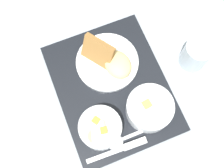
{
  "coord_description": "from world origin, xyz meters",
  "views": [
    {
      "loc": [
        -0.22,
        0.07,
        0.78
      ],
      "look_at": [
        0.0,
        0.0,
        0.04
      ],
      "focal_mm": 45.0,
      "sensor_mm": 36.0,
      "label": 1
    }
  ],
  "objects_px": {
    "bowl_soup": "(150,108)",
    "knife": "(130,146)",
    "glass_water": "(195,55)",
    "plate_main": "(108,61)",
    "spoon": "(123,139)",
    "bowl_salad": "(100,128)"
  },
  "relations": [
    {
      "from": "bowl_soup",
      "to": "knife",
      "type": "distance_m",
      "value": 0.11
    },
    {
      "from": "bowl_soup",
      "to": "glass_water",
      "type": "distance_m",
      "value": 0.21
    },
    {
      "from": "knife",
      "to": "glass_water",
      "type": "relative_size",
      "value": 1.79
    },
    {
      "from": "glass_water",
      "to": "plate_main",
      "type": "bearing_deg",
      "value": 75.39
    },
    {
      "from": "bowl_soup",
      "to": "plate_main",
      "type": "relative_size",
      "value": 0.69
    },
    {
      "from": "plate_main",
      "to": "spoon",
      "type": "xyz_separation_m",
      "value": [
        -0.22,
        0.03,
        -0.01
      ]
    },
    {
      "from": "spoon",
      "to": "bowl_salad",
      "type": "bearing_deg",
      "value": -44.99
    },
    {
      "from": "bowl_salad",
      "to": "knife",
      "type": "height_order",
      "value": "bowl_salad"
    },
    {
      "from": "knife",
      "to": "spoon",
      "type": "relative_size",
      "value": 1.04
    },
    {
      "from": "bowl_salad",
      "to": "spoon",
      "type": "distance_m",
      "value": 0.07
    },
    {
      "from": "bowl_salad",
      "to": "glass_water",
      "type": "height_order",
      "value": "glass_water"
    },
    {
      "from": "glass_water",
      "to": "spoon",
      "type": "bearing_deg",
      "value": 120.28
    },
    {
      "from": "knife",
      "to": "bowl_salad",
      "type": "bearing_deg",
      "value": -48.42
    },
    {
      "from": "bowl_soup",
      "to": "knife",
      "type": "relative_size",
      "value": 0.75
    },
    {
      "from": "plate_main",
      "to": "spoon",
      "type": "height_order",
      "value": "plate_main"
    },
    {
      "from": "bowl_salad",
      "to": "glass_water",
      "type": "xyz_separation_m",
      "value": [
        0.11,
        -0.32,
        -0.01
      ]
    },
    {
      "from": "knife",
      "to": "glass_water",
      "type": "height_order",
      "value": "glass_water"
    },
    {
      "from": "bowl_soup",
      "to": "spoon",
      "type": "distance_m",
      "value": 0.11
    },
    {
      "from": "bowl_salad",
      "to": "plate_main",
      "type": "xyz_separation_m",
      "value": [
        0.18,
        -0.08,
        -0.02
      ]
    },
    {
      "from": "bowl_salad",
      "to": "bowl_soup",
      "type": "bearing_deg",
      "value": -86.07
    },
    {
      "from": "bowl_soup",
      "to": "spoon",
      "type": "bearing_deg",
      "value": 119.75
    },
    {
      "from": "knife",
      "to": "bowl_soup",
      "type": "bearing_deg",
      "value": -138.5
    }
  ]
}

